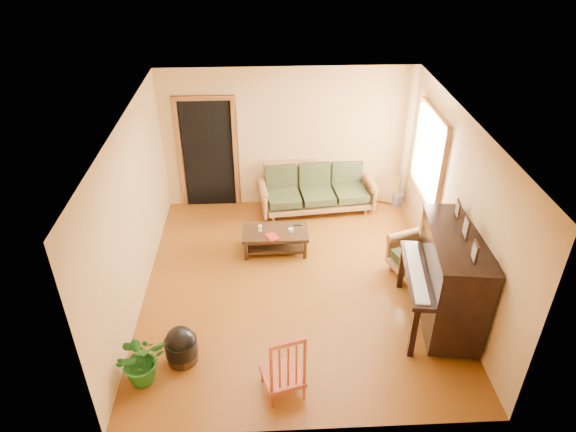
{
  "coord_description": "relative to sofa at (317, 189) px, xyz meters",
  "views": [
    {
      "loc": [
        -0.42,
        -6.04,
        5.01
      ],
      "look_at": [
        -0.11,
        0.2,
        1.1
      ],
      "focal_mm": 32.0,
      "sensor_mm": 36.0,
      "label": 1
    }
  ],
  "objects": [
    {
      "name": "piano",
      "position": [
        1.46,
        -3.03,
        0.26
      ],
      "size": [
        1.14,
        1.7,
        1.41
      ],
      "primitive_type": "cube",
      "rotation": [
        0.0,
        0.0,
        -0.13
      ],
      "color": "black",
      "rests_on": "floor"
    },
    {
      "name": "doorway",
      "position": [
        -1.97,
        0.33,
        0.58
      ],
      "size": [
        1.08,
        0.16,
        2.05
      ],
      "primitive_type": "cube",
      "color": "black",
      "rests_on": "floor"
    },
    {
      "name": "glass_jar",
      "position": [
        -0.55,
        -1.29,
        -0.03
      ],
      "size": [
        0.11,
        0.11,
        0.05
      ],
      "primitive_type": "cylinder",
      "rotation": [
        0.0,
        0.0,
        0.44
      ],
      "color": "silver",
      "rests_on": "coffee_table"
    },
    {
      "name": "candle",
      "position": [
        -1.05,
        -1.26,
        -0.0
      ],
      "size": [
        0.08,
        0.08,
        0.11
      ],
      "primitive_type": "cylinder",
      "rotation": [
        0.0,
        0.0,
        -0.38
      ],
      "color": "silver",
      "rests_on": "coffee_table"
    },
    {
      "name": "ceramic_crock",
      "position": [
        1.55,
        0.12,
        -0.33
      ],
      "size": [
        0.22,
        0.22,
        0.23
      ],
      "primitive_type": "cylinder",
      "rotation": [
        0.0,
        0.0,
        -0.26
      ],
      "color": "navy",
      "rests_on": "floor"
    },
    {
      "name": "window",
      "position": [
        1.69,
        -0.85,
        1.06
      ],
      "size": [
        0.12,
        1.36,
        1.46
      ],
      "primitive_type": "cube",
      "color": "white",
      "rests_on": "right_wall"
    },
    {
      "name": "coffee_table",
      "position": [
        -0.81,
        -1.26,
        -0.25
      ],
      "size": [
        1.07,
        0.59,
        0.39
      ],
      "primitive_type": "cube",
      "rotation": [
        0.0,
        0.0,
        -0.01
      ],
      "color": "black",
      "rests_on": "floor"
    },
    {
      "name": "book",
      "position": [
        -0.92,
        -1.48,
        -0.05
      ],
      "size": [
        0.24,
        0.27,
        0.02
      ],
      "primitive_type": "imported",
      "rotation": [
        0.0,
        0.0,
        0.5
      ],
      "color": "maroon",
      "rests_on": "coffee_table"
    },
    {
      "name": "armchair",
      "position": [
        1.39,
        -2.09,
        0.01
      ],
      "size": [
        1.12,
        1.15,
        0.91
      ],
      "primitive_type": "cube",
      "rotation": [
        0.0,
        0.0,
        0.35
      ],
      "color": "#8E5E34",
      "rests_on": "floor"
    },
    {
      "name": "sofa",
      "position": [
        0.0,
        0.0,
        0.0
      ],
      "size": [
        2.15,
        1.08,
        0.89
      ],
      "primitive_type": "cube",
      "rotation": [
        0.0,
        0.0,
        0.1
      ],
      "color": "#8E5E34",
      "rests_on": "floor"
    },
    {
      "name": "footstool",
      "position": [
        -2.05,
        -3.57,
        -0.25
      ],
      "size": [
        0.52,
        0.52,
        0.39
      ],
      "primitive_type": "cylinder",
      "rotation": [
        0.0,
        0.0,
        -0.34
      ],
      "color": "black",
      "rests_on": "floor"
    },
    {
      "name": "potted_plant",
      "position": [
        -2.47,
        -3.86,
        -0.11
      ],
      "size": [
        0.76,
        0.72,
        0.67
      ],
      "primitive_type": "imported",
      "rotation": [
        0.0,
        0.0,
        0.44
      ],
      "color": "#195518",
      "rests_on": "floor"
    },
    {
      "name": "leaning_frame",
      "position": [
        1.36,
        0.23,
        -0.15
      ],
      "size": [
        0.44,
        0.27,
        0.59
      ],
      "primitive_type": "cube",
      "rotation": [
        0.0,
        0.0,
        -0.44
      ],
      "color": "gold",
      "rests_on": "floor"
    },
    {
      "name": "remote",
      "position": [
        -0.43,
        -1.12,
        -0.05
      ],
      "size": [
        0.14,
        0.06,
        0.01
      ],
      "primitive_type": "cube",
      "rotation": [
        0.0,
        0.0,
        -0.17
      ],
      "color": "black",
      "rests_on": "coffee_table"
    },
    {
      "name": "floor",
      "position": [
        -0.52,
        -2.15,
        -0.44
      ],
      "size": [
        5.0,
        5.0,
        0.0
      ],
      "primitive_type": "plane",
      "color": "#5D2F0C",
      "rests_on": "ground"
    },
    {
      "name": "red_chair",
      "position": [
        -0.8,
        -4.1,
        0.04
      ],
      "size": [
        0.57,
        0.6,
        0.97
      ],
      "primitive_type": "cube",
      "rotation": [
        0.0,
        0.0,
        0.27
      ],
      "color": "#9A371C",
      "rests_on": "floor"
    }
  ]
}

